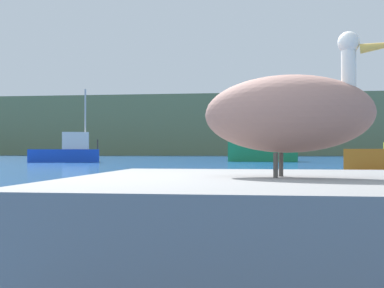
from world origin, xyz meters
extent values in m
plane|color=#194C93|center=(0.00, 0.00, 0.00)|extent=(260.00, 260.00, 0.00)
cube|color=#6B7A51|center=(0.00, 79.57, 4.44)|extent=(140.00, 13.70, 8.88)
cube|color=gray|center=(1.23, 0.01, 0.37)|extent=(2.74, 2.77, 0.73)
ellipsoid|color=#926B61|center=(1.23, 0.01, 1.14)|extent=(1.17, 0.71, 0.50)
cylinder|color=white|center=(1.60, -0.08, 1.37)|extent=(0.09, 0.09, 0.32)
sphere|color=white|center=(1.60, -0.08, 1.57)|extent=(0.13, 0.13, 0.13)
cylinder|color=#4C4742|center=(1.19, 0.10, 0.81)|extent=(0.03, 0.03, 0.16)
cylinder|color=#4C4742|center=(1.16, -0.06, 0.81)|extent=(0.03, 0.03, 0.16)
cube|color=#1E8C4C|center=(0.70, 37.31, 0.73)|extent=(5.18, 1.94, 1.47)
cube|color=#2D333D|center=(1.02, 37.30, 2.11)|extent=(1.76, 1.34, 1.27)
cylinder|color=#B2B2B2|center=(2.23, 37.24, 3.35)|extent=(0.12, 0.12, 3.76)
cube|color=blue|center=(-13.20, 33.07, 0.46)|extent=(5.10, 2.93, 0.91)
cube|color=silver|center=(-12.45, 33.30, 1.52)|extent=(2.06, 1.66, 1.21)
cylinder|color=#B2B2B2|center=(-11.81, 33.49, 3.06)|extent=(0.12, 0.12, 4.29)
cylinder|color=#3F382D|center=(-10.98, 33.74, 1.26)|extent=(0.10, 0.10, 0.70)
camera|label=1|loc=(1.11, -3.49, 0.91)|focal=50.60mm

